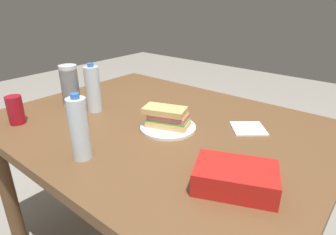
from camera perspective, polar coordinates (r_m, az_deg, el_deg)
dining_table at (r=1.28m, az=-1.69°, el=-4.73°), size 1.40×1.06×0.74m
paper_plate at (r=1.19m, az=-0.00°, el=-1.95°), size 0.23×0.23×0.01m
sandwich at (r=1.17m, az=-0.20°, el=0.12°), size 0.20×0.15×0.08m
soda_can_red at (r=1.38m, az=-27.99°, el=1.33°), size 0.07×0.07×0.12m
chip_bag at (r=0.85m, az=13.20°, el=-11.52°), size 0.27×0.23×0.07m
water_bottle_tall at (r=0.98m, az=-17.19°, el=-2.13°), size 0.06×0.06×0.23m
plastic_cup_stack at (r=1.48m, az=-18.85°, el=5.94°), size 0.08×0.08×0.20m
water_bottle_spare at (r=1.38m, az=-14.64°, el=5.48°), size 0.07×0.07×0.23m
paper_napkin at (r=1.23m, az=15.65°, el=-2.11°), size 0.18×0.18×0.01m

